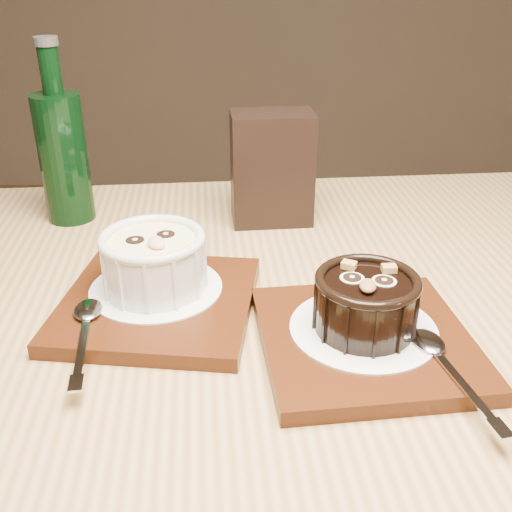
{
  "coord_description": "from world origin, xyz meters",
  "views": [
    {
      "loc": [
        -0.2,
        -0.36,
        1.06
      ],
      "look_at": [
        -0.19,
        0.12,
        0.81
      ],
      "focal_mm": 42.0,
      "sensor_mm": 36.0,
      "label": 1
    }
  ],
  "objects": [
    {
      "name": "ramekin_white",
      "position": [
        -0.29,
        0.15,
        0.8
      ],
      "size": [
        0.1,
        0.1,
        0.06
      ],
      "rotation": [
        0.0,
        0.0,
        0.42
      ],
      "color": "silver",
      "rests_on": "doily_left"
    },
    {
      "name": "green_bottle",
      "position": [
        -0.43,
        0.36,
        0.84
      ],
      "size": [
        0.06,
        0.06,
        0.22
      ],
      "color": "black",
      "rests_on": "table"
    },
    {
      "name": "condiment_stand",
      "position": [
        -0.17,
        0.35,
        0.82
      ],
      "size": [
        0.1,
        0.07,
        0.14
      ],
      "primitive_type": "cube",
      "rotation": [
        0.0,
        0.0,
        0.09
      ],
      "color": "black",
      "rests_on": "table"
    },
    {
      "name": "doily_left",
      "position": [
        -0.29,
        0.15,
        0.77
      ],
      "size": [
        0.13,
        0.13,
        0.0
      ],
      "primitive_type": "cylinder",
      "color": "white",
      "rests_on": "tray_left"
    },
    {
      "name": "tray_left",
      "position": [
        -0.29,
        0.14,
        0.76
      ],
      "size": [
        0.2,
        0.2,
        0.01
      ],
      "primitive_type": "cube",
      "rotation": [
        0.0,
        0.0,
        -0.12
      ],
      "color": "#421C0B",
      "rests_on": "table"
    },
    {
      "name": "doily_right",
      "position": [
        -0.1,
        0.08,
        0.77
      ],
      "size": [
        0.13,
        0.13,
        0.0
      ],
      "primitive_type": "cylinder",
      "color": "white",
      "rests_on": "tray_right"
    },
    {
      "name": "spoon_left",
      "position": [
        -0.34,
        0.07,
        0.77
      ],
      "size": [
        0.04,
        0.14,
        0.01
      ],
      "primitive_type": null,
      "rotation": [
        0.0,
        0.0,
        0.14
      ],
      "color": "silver",
      "rests_on": "tray_left"
    },
    {
      "name": "tray_right",
      "position": [
        -0.1,
        0.07,
        0.76
      ],
      "size": [
        0.2,
        0.2,
        0.01
      ],
      "primitive_type": "cube",
      "rotation": [
        0.0,
        0.0,
        0.11
      ],
      "color": "#421C0B",
      "rests_on": "table"
    },
    {
      "name": "spoon_right",
      "position": [
        -0.04,
        0.02,
        0.77
      ],
      "size": [
        0.05,
        0.14,
        0.01
      ],
      "primitive_type": null,
      "rotation": [
        0.0,
        0.0,
        0.21
      ],
      "color": "silver",
      "rests_on": "tray_right"
    },
    {
      "name": "ramekin_dark",
      "position": [
        -0.1,
        0.08,
        0.8
      ],
      "size": [
        0.09,
        0.09,
        0.05
      ],
      "rotation": [
        0.0,
        0.0,
        -0.21
      ],
      "color": "black",
      "rests_on": "doily_right"
    },
    {
      "name": "table",
      "position": [
        -0.19,
        0.1,
        0.66
      ],
      "size": [
        1.25,
        0.88,
        0.75
      ],
      "rotation": [
        0.0,
        0.0,
        0.07
      ],
      "color": "olive",
      "rests_on": "ground"
    }
  ]
}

